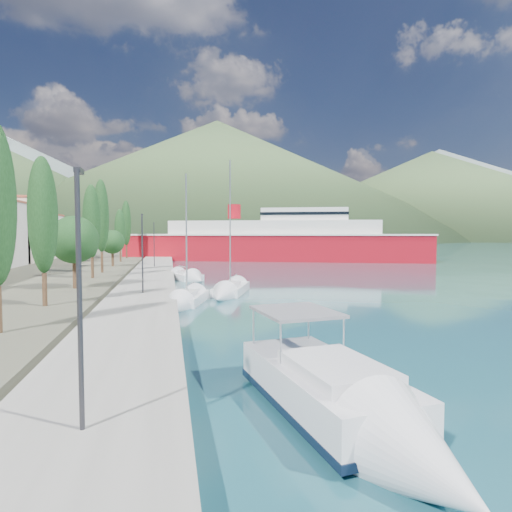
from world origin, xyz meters
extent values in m
plane|color=#1C515D|center=(0.00, 120.00, 0.00)|extent=(1400.00, 1400.00, 0.00)
cube|color=gray|center=(-9.00, 26.00, 0.40)|extent=(5.00, 88.00, 0.80)
cone|color=slate|center=(80.00, 680.00, 90.00)|extent=(760.00, 760.00, 180.00)
cone|color=slate|center=(420.00, 600.00, 70.00)|extent=(640.00, 640.00, 140.00)
cone|color=#405A32|center=(40.00, 400.00, 57.50)|extent=(480.00, 480.00, 115.00)
cone|color=#405A32|center=(260.00, 380.00, 45.00)|extent=(420.00, 420.00, 90.00)
cube|color=beige|center=(-32.00, 55.00, 5.70)|extent=(9.00, 13.00, 10.00)
cube|color=#9E5138|center=(-32.00, 55.00, 10.85)|extent=(9.20, 13.20, 0.30)
cube|color=white|center=(-32.00, 66.00, 4.70)|extent=(9.00, 10.00, 8.00)
cube|color=#9E5138|center=(-32.00, 66.00, 8.85)|extent=(9.20, 10.20, 0.30)
cylinder|color=#47301E|center=(-14.84, 9.14, 1.75)|extent=(0.30, 0.30, 2.10)
ellipsoid|color=#1A3F1A|center=(-14.84, 9.14, 6.53)|extent=(1.80, 1.80, 7.46)
cylinder|color=#47301E|center=(-14.84, 18.12, 1.96)|extent=(0.36, 0.36, 2.52)
sphere|color=#1A3F1A|center=(-14.84, 18.12, 4.83)|extent=(4.03, 4.03, 4.03)
cylinder|color=#47301E|center=(-14.84, 26.60, 1.77)|extent=(0.30, 0.30, 2.14)
ellipsoid|color=#1A3F1A|center=(-14.84, 26.60, 6.63)|extent=(1.80, 1.80, 7.58)
cylinder|color=#47301E|center=(-14.84, 33.10, 1.92)|extent=(0.30, 0.30, 2.43)
ellipsoid|color=#1A3F1A|center=(-14.84, 33.10, 7.45)|extent=(1.80, 1.80, 8.62)
cylinder|color=#47301E|center=(-14.84, 42.91, 1.75)|extent=(0.36, 0.36, 2.10)
sphere|color=#1A3F1A|center=(-14.84, 42.91, 4.15)|extent=(3.37, 3.37, 3.37)
cylinder|color=#47301E|center=(-14.84, 52.87, 1.65)|extent=(0.30, 0.30, 1.90)
ellipsoid|color=#1A3F1A|center=(-14.84, 52.87, 5.97)|extent=(1.80, 1.80, 6.74)
cylinder|color=#47301E|center=(-14.84, 63.17, 1.89)|extent=(0.30, 0.30, 2.37)
ellipsoid|color=#1A3F1A|center=(-14.84, 63.17, 7.28)|extent=(1.80, 1.80, 8.41)
cylinder|color=#2D2D33|center=(-9.00, -9.94, 3.80)|extent=(0.12, 0.12, 6.00)
cube|color=#2D2D33|center=(-9.00, -9.69, 6.80)|extent=(0.15, 0.50, 0.12)
cylinder|color=#2D2D33|center=(-9.00, 13.52, 3.80)|extent=(0.12, 0.12, 6.00)
cube|color=#2D2D33|center=(-9.00, 13.77, 6.80)|extent=(0.15, 0.50, 0.12)
cylinder|color=#2D2D33|center=(-9.00, 39.81, 3.80)|extent=(0.12, 0.12, 6.00)
cube|color=#2D2D33|center=(-9.00, 40.06, 6.80)|extent=(0.15, 0.50, 0.12)
cube|color=black|center=(-2.50, -8.26, -0.05)|extent=(3.35, 6.88, 0.74)
cube|color=silver|center=(-2.50, -8.26, 0.79)|extent=(3.67, 7.25, 1.16)
cube|color=black|center=(-2.50, -8.26, 0.26)|extent=(3.74, 7.34, 0.23)
cube|color=silver|center=(-2.39, -9.10, 1.53)|extent=(2.64, 3.65, 0.42)
cube|color=slate|center=(-2.75, -6.42, 2.70)|extent=(2.79, 3.18, 0.11)
cone|color=silver|center=(-1.90, -12.62, 0.58)|extent=(3.19, 3.73, 2.75)
cube|color=silver|center=(-5.59, 12.87, 0.24)|extent=(3.66, 5.84, 0.87)
cube|color=silver|center=(-5.69, 12.52, 0.82)|extent=(1.89, 2.46, 0.34)
cylinder|color=silver|center=(-5.69, 12.52, 5.26)|extent=(0.12, 0.12, 9.17)
cone|color=silver|center=(-6.57, 9.53, 0.24)|extent=(2.85, 3.06, 2.22)
cube|color=silver|center=(-1.54, 17.57, 0.25)|extent=(4.33, 6.82, 0.91)
cube|color=silver|center=(-1.69, 17.17, 0.86)|extent=(2.17, 2.88, 0.35)
cylinder|color=silver|center=(-1.69, 17.17, 6.24)|extent=(0.12, 0.12, 11.07)
cone|color=silver|center=(-2.92, 13.70, 0.25)|extent=(3.19, 3.60, 2.31)
cube|color=silver|center=(-5.15, 29.86, 0.26)|extent=(4.00, 5.92, 0.93)
cube|color=silver|center=(-5.03, 29.52, 0.88)|extent=(2.05, 2.52, 0.36)
cylinder|color=silver|center=(-5.03, 29.52, 5.39)|extent=(0.12, 0.12, 9.33)
cone|color=silver|center=(-4.03, 26.56, 0.26)|extent=(3.07, 3.17, 2.39)
cube|color=#A80C19|center=(13.60, 62.78, 2.23)|extent=(59.40, 31.95, 5.68)
cube|color=silver|center=(13.60, 62.78, 5.07)|extent=(59.91, 32.44, 0.30)
cube|color=silver|center=(13.60, 62.78, 6.29)|extent=(41.58, 23.64, 3.04)
cube|color=silver|center=(19.30, 60.66, 9.03)|extent=(18.08, 12.83, 2.44)
cylinder|color=#A80C19|center=(5.99, 65.62, 9.74)|extent=(2.64, 2.64, 2.84)
camera|label=1|loc=(-6.97, -20.27, 5.36)|focal=30.00mm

